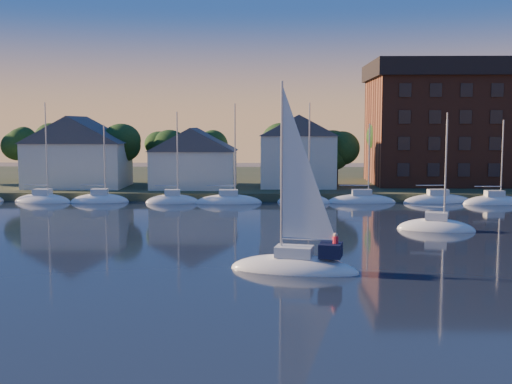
{
  "coord_description": "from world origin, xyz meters",
  "views": [
    {
      "loc": [
        4.67,
        -28.74,
        9.55
      ],
      "look_at": [
        3.29,
        22.0,
        4.17
      ],
      "focal_mm": 45.0,
      "sensor_mm": 36.0,
      "label": 1
    }
  ],
  "objects_px": {
    "clubhouse_west": "(78,151)",
    "hero_sailboat": "(296,263)",
    "condo_block": "(477,123)",
    "clubhouse_east": "(298,150)",
    "clubhouse_centre": "(194,157)",
    "drifting_sailboat_right": "(436,229)"
  },
  "relations": [
    {
      "from": "clubhouse_west",
      "to": "condo_block",
      "type": "relative_size",
      "value": 0.44
    },
    {
      "from": "clubhouse_west",
      "to": "hero_sailboat",
      "type": "height_order",
      "value": "hero_sailboat"
    },
    {
      "from": "clubhouse_centre",
      "to": "drifting_sailboat_right",
      "type": "bearing_deg",
      "value": -47.92
    },
    {
      "from": "drifting_sailboat_right",
      "to": "condo_block",
      "type": "bearing_deg",
      "value": 82.63
    },
    {
      "from": "clubhouse_centre",
      "to": "drifting_sailboat_right",
      "type": "relative_size",
      "value": 1.04
    },
    {
      "from": "clubhouse_east",
      "to": "condo_block",
      "type": "xyz_separation_m",
      "value": [
        26.0,
        5.95,
        3.79
      ]
    },
    {
      "from": "condo_block",
      "to": "hero_sailboat",
      "type": "xyz_separation_m",
      "value": [
        -27.82,
        -52.59,
        -9.22
      ]
    },
    {
      "from": "clubhouse_west",
      "to": "clubhouse_east",
      "type": "height_order",
      "value": "clubhouse_east"
    },
    {
      "from": "clubhouse_east",
      "to": "drifting_sailboat_right",
      "type": "height_order",
      "value": "clubhouse_east"
    },
    {
      "from": "condo_block",
      "to": "drifting_sailboat_right",
      "type": "distance_m",
      "value": 40.1
    },
    {
      "from": "clubhouse_east",
      "to": "drifting_sailboat_right",
      "type": "xyz_separation_m",
      "value": [
        11.39,
        -30.11,
        -5.9
      ]
    },
    {
      "from": "clubhouse_west",
      "to": "hero_sailboat",
      "type": "bearing_deg",
      "value": -58.31
    },
    {
      "from": "condo_block",
      "to": "hero_sailboat",
      "type": "relative_size",
      "value": 2.31
    },
    {
      "from": "clubhouse_centre",
      "to": "drifting_sailboat_right",
      "type": "height_order",
      "value": "drifting_sailboat_right"
    },
    {
      "from": "clubhouse_west",
      "to": "drifting_sailboat_right",
      "type": "relative_size",
      "value": 1.23
    },
    {
      "from": "clubhouse_centre",
      "to": "hero_sailboat",
      "type": "bearing_deg",
      "value": -74.74
    },
    {
      "from": "condo_block",
      "to": "clubhouse_east",
      "type": "bearing_deg",
      "value": -167.11
    },
    {
      "from": "hero_sailboat",
      "to": "drifting_sailboat_right",
      "type": "relative_size",
      "value": 1.21
    },
    {
      "from": "clubhouse_east",
      "to": "hero_sailboat",
      "type": "distance_m",
      "value": 46.99
    },
    {
      "from": "condo_block",
      "to": "hero_sailboat",
      "type": "bearing_deg",
      "value": -117.88
    },
    {
      "from": "clubhouse_east",
      "to": "drifting_sailboat_right",
      "type": "bearing_deg",
      "value": -69.29
    },
    {
      "from": "clubhouse_west",
      "to": "hero_sailboat",
      "type": "distance_m",
      "value": 53.9
    }
  ]
}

